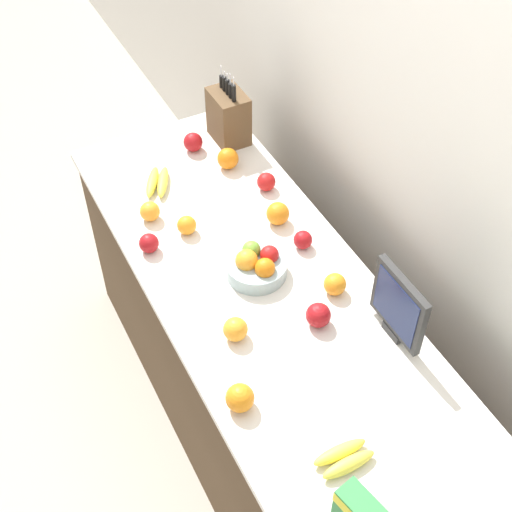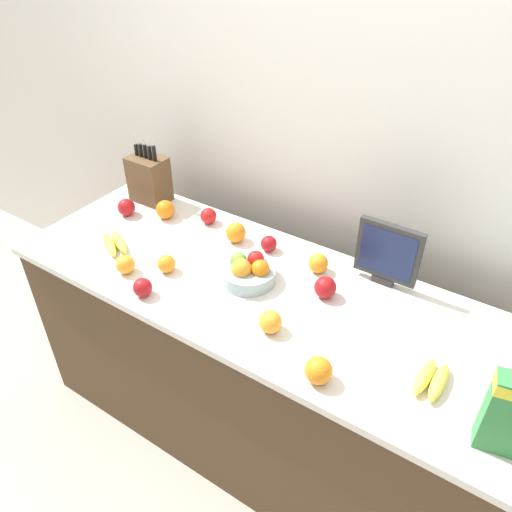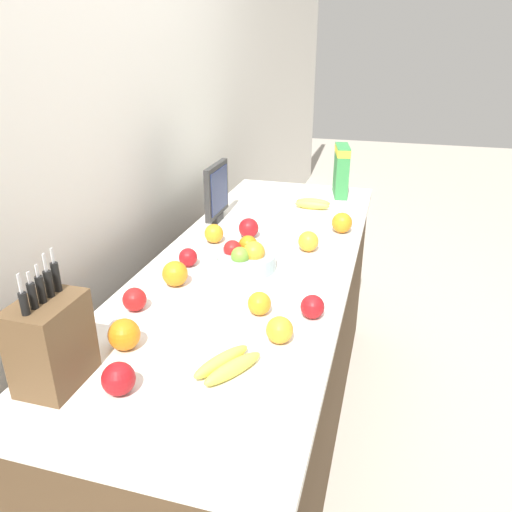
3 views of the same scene
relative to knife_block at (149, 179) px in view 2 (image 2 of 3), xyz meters
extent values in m
plane|color=#B2A899|center=(0.83, -0.26, -0.99)|extent=(14.00, 14.00, 0.00)
cube|color=silver|center=(0.83, 0.32, 0.31)|extent=(9.00, 0.06, 2.60)
cube|color=#4C3823|center=(0.83, -0.26, -0.57)|extent=(2.05, 0.69, 0.85)
cube|color=silver|center=(0.83, -0.26, -0.13)|extent=(2.08, 0.72, 0.03)
cube|color=brown|center=(0.00, 0.00, 0.00)|extent=(0.17, 0.13, 0.22)
cylinder|color=black|center=(-0.06, 0.00, 0.13)|extent=(0.02, 0.02, 0.05)
cube|color=silver|center=(-0.06, 0.00, 0.18)|extent=(0.01, 0.00, 0.04)
cylinder|color=black|center=(-0.03, 0.00, 0.14)|extent=(0.02, 0.02, 0.06)
cube|color=silver|center=(-0.03, 0.00, 0.18)|extent=(0.01, 0.00, 0.03)
cylinder|color=black|center=(0.00, 0.00, 0.14)|extent=(0.02, 0.02, 0.06)
cube|color=silver|center=(0.00, 0.00, 0.18)|extent=(0.01, 0.00, 0.03)
cylinder|color=black|center=(0.03, 0.00, 0.14)|extent=(0.02, 0.02, 0.06)
cube|color=silver|center=(0.03, 0.00, 0.19)|extent=(0.01, 0.00, 0.04)
cylinder|color=black|center=(0.06, 0.00, 0.14)|extent=(0.02, 0.02, 0.07)
cube|color=silver|center=(0.06, 0.00, 0.20)|extent=(0.01, 0.00, 0.04)
cube|color=#2D2D2D|center=(1.16, 0.01, -0.10)|extent=(0.08, 0.03, 0.03)
cube|color=#2D2D2D|center=(1.16, 0.01, 0.03)|extent=(0.24, 0.02, 0.23)
cube|color=#19234C|center=(1.16, 0.00, 0.03)|extent=(0.20, 0.00, 0.19)
cylinder|color=#99B2B7|center=(0.73, -0.25, -0.08)|extent=(0.21, 0.21, 0.06)
sphere|color=orange|center=(0.78, -0.24, -0.04)|extent=(0.07, 0.07, 0.07)
sphere|color=red|center=(0.73, -0.20, -0.04)|extent=(0.06, 0.06, 0.06)
sphere|color=#6B9E33|center=(0.68, -0.25, -0.04)|extent=(0.06, 0.06, 0.06)
sphere|color=orange|center=(0.72, -0.28, -0.04)|extent=(0.08, 0.08, 0.08)
ellipsoid|color=yellow|center=(1.49, -0.36, -0.09)|extent=(0.04, 0.17, 0.04)
ellipsoid|color=yellow|center=(1.44, -0.36, -0.09)|extent=(0.04, 0.17, 0.04)
ellipsoid|color=yellow|center=(0.14, -0.40, -0.09)|extent=(0.17, 0.12, 0.04)
ellipsoid|color=yellow|center=(0.16, -0.36, -0.09)|extent=(0.18, 0.12, 0.04)
sphere|color=#A31419|center=(0.46, -0.54, -0.08)|extent=(0.07, 0.07, 0.07)
sphere|color=#A31419|center=(0.00, -0.16, -0.07)|extent=(0.08, 0.08, 0.08)
sphere|color=red|center=(0.36, -0.01, -0.08)|extent=(0.07, 0.07, 0.07)
sphere|color=#A31419|center=(1.01, -0.18, -0.07)|extent=(0.08, 0.08, 0.08)
sphere|color=#A31419|center=(0.69, -0.05, -0.08)|extent=(0.07, 0.07, 0.07)
sphere|color=orange|center=(0.31, -0.47, -0.07)|extent=(0.07, 0.07, 0.07)
sphere|color=orange|center=(0.54, -0.06, -0.07)|extent=(0.09, 0.09, 0.09)
sphere|color=orange|center=(0.17, -0.09, -0.07)|extent=(0.08, 0.08, 0.08)
sphere|color=orange|center=(1.18, -0.54, -0.07)|extent=(0.09, 0.09, 0.09)
sphere|color=orange|center=(0.93, -0.06, -0.07)|extent=(0.08, 0.08, 0.08)
sphere|color=orange|center=(0.94, -0.44, -0.07)|extent=(0.08, 0.08, 0.08)
sphere|color=orange|center=(0.44, -0.38, -0.08)|extent=(0.07, 0.07, 0.07)
camera|label=1|loc=(2.19, -1.01, 1.70)|focal=50.00mm
camera|label=2|loc=(1.57, -1.47, 1.09)|focal=35.00mm
camera|label=3|loc=(-0.81, -0.72, 0.65)|focal=35.00mm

